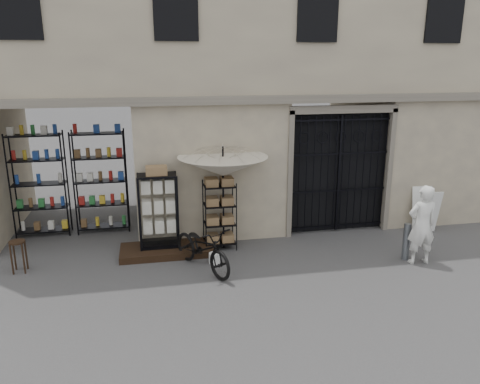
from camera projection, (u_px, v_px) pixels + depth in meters
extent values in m
plane|color=black|center=(294.00, 274.00, 9.22)|extent=(80.00, 80.00, 0.00)
cube|color=tan|center=(251.00, 43.00, 11.78)|extent=(14.00, 4.00, 9.00)
cube|color=black|center=(68.00, 178.00, 10.62)|extent=(3.00, 1.70, 3.00)
cube|color=black|center=(70.00, 183.00, 11.15)|extent=(2.70, 0.50, 2.50)
cube|color=black|center=(336.00, 171.00, 11.30)|extent=(2.50, 0.06, 3.00)
cube|color=black|center=(339.00, 174.00, 11.16)|extent=(0.05, 0.05, 2.80)
cube|color=black|center=(167.00, 250.00, 10.22)|extent=(2.00, 0.90, 0.15)
cube|color=black|center=(160.00, 243.00, 10.28)|extent=(0.86, 0.60, 0.09)
cube|color=silver|center=(160.00, 214.00, 9.84)|extent=(0.74, 0.12, 1.50)
cube|color=silver|center=(159.00, 215.00, 10.09)|extent=(0.72, 0.45, 1.25)
cube|color=olive|center=(156.00, 173.00, 9.84)|extent=(0.49, 0.40, 0.18)
cube|color=black|center=(220.00, 215.00, 10.35)|extent=(0.75, 0.59, 1.54)
cube|color=olive|center=(220.00, 217.00, 10.36)|extent=(0.63, 0.48, 1.15)
cylinder|color=black|center=(223.00, 198.00, 10.25)|extent=(0.04, 0.04, 2.31)
imported|color=beige|center=(223.00, 161.00, 10.02)|extent=(1.95, 1.98, 1.55)
cylinder|color=silver|center=(214.00, 258.00, 9.71)|extent=(0.30, 0.30, 0.22)
imported|color=black|center=(203.00, 269.00, 9.45)|extent=(1.00, 1.13, 1.80)
cylinder|color=black|center=(17.00, 242.00, 9.18)|extent=(0.36, 0.36, 0.03)
cube|color=black|center=(19.00, 257.00, 9.27)|extent=(0.28, 0.28, 0.64)
cylinder|color=slate|center=(406.00, 242.00, 9.84)|extent=(0.17, 0.17, 0.79)
imported|color=silver|center=(418.00, 263.00, 9.77)|extent=(0.65, 1.68, 0.40)
cube|color=silver|center=(429.00, 212.00, 11.24)|extent=(0.52, 0.29, 1.07)
cube|color=silver|center=(422.00, 208.00, 11.56)|extent=(0.52, 0.29, 1.07)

